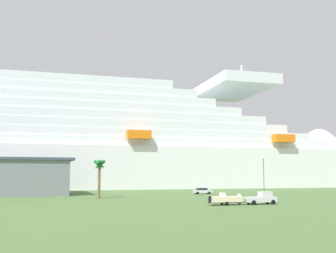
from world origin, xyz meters
name	(u,v)px	position (x,y,z in m)	size (l,w,h in m)	color
ground_plane	(148,192)	(0.00, 30.00, 0.00)	(600.00, 600.00, 0.00)	#4C6B38
cruise_ship	(58,145)	(-27.58, 61.50, 15.66)	(278.53, 47.42, 59.84)	white
pickup_truck	(261,198)	(10.57, -22.49, 1.04)	(5.69, 2.49, 2.20)	silver
small_boat_on_trailer	(230,199)	(4.45, -22.77, 0.96)	(7.61, 2.37, 2.15)	#595960
palm_tree	(99,168)	(-16.32, 0.92, 6.62)	(2.93, 2.97, 8.38)	brown
street_lamp	(264,171)	(20.32, -4.06, 5.93)	(0.56, 0.56, 9.30)	slate
parked_car_green_wagon	(50,191)	(-27.65, 20.88, 0.83)	(4.28, 2.04, 1.58)	#2D723F
parked_car_silver_sedan	(202,191)	(11.37, 13.46, 0.84)	(4.87, 2.30, 1.58)	silver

